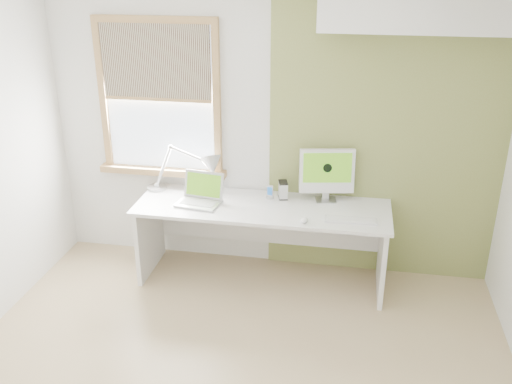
% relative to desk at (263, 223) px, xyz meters
% --- Properties ---
extents(room, '(4.04, 3.54, 2.64)m').
position_rel_desk_xyz_m(room, '(0.01, -1.44, 0.77)').
color(room, tan).
rests_on(room, ground).
extents(accent_wall, '(2.00, 0.02, 2.60)m').
position_rel_desk_xyz_m(accent_wall, '(1.01, 0.30, 0.77)').
color(accent_wall, olive).
rests_on(accent_wall, room).
extents(soffit, '(1.60, 0.40, 0.42)m').
position_rel_desk_xyz_m(soffit, '(1.21, 0.13, 1.87)').
color(soffit, white).
rests_on(soffit, room).
extents(window, '(1.20, 0.14, 1.42)m').
position_rel_desk_xyz_m(window, '(-0.99, 0.27, 1.01)').
color(window, olive).
rests_on(window, room).
extents(desk, '(2.20, 0.70, 0.73)m').
position_rel_desk_xyz_m(desk, '(0.00, 0.00, 0.00)').
color(desk, white).
rests_on(desk, room).
extents(desk_lamp, '(0.77, 0.31, 0.43)m').
position_rel_desk_xyz_m(desk_lamp, '(-0.60, 0.17, 0.42)').
color(desk_lamp, '#B6B8BB').
rests_on(desk_lamp, desk).
extents(laptop, '(0.40, 0.34, 0.25)m').
position_rel_desk_xyz_m(laptop, '(-0.54, -0.08, 0.26)').
color(laptop, '#B6B8BB').
rests_on(laptop, desk).
extents(phone_dock, '(0.07, 0.07, 0.12)m').
position_rel_desk_xyz_m(phone_dock, '(0.04, 0.12, 0.23)').
color(phone_dock, '#B6B8BB').
rests_on(phone_dock, desk).
extents(external_drive, '(0.10, 0.13, 0.16)m').
position_rel_desk_xyz_m(external_drive, '(0.15, 0.14, 0.27)').
color(external_drive, '#B6B8BB').
rests_on(external_drive, desk).
extents(imac, '(0.48, 0.20, 0.47)m').
position_rel_desk_xyz_m(imac, '(0.53, 0.17, 0.46)').
color(imac, '#B6B8BB').
rests_on(imac, desk).
extents(keyboard, '(0.43, 0.13, 0.02)m').
position_rel_desk_xyz_m(keyboard, '(0.76, -0.23, 0.20)').
color(keyboard, white).
rests_on(keyboard, desk).
extents(mouse, '(0.06, 0.10, 0.03)m').
position_rel_desk_xyz_m(mouse, '(0.39, -0.31, 0.21)').
color(mouse, white).
rests_on(mouse, desk).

